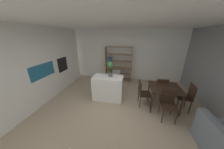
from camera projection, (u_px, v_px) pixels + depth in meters
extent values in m
plane|color=tan|center=(112.00, 111.00, 3.47)|extent=(8.88, 8.88, 0.00)
cube|color=white|center=(112.00, 20.00, 2.51)|extent=(6.46, 6.05, 0.06)
cube|color=white|center=(122.00, 55.00, 5.75)|extent=(6.46, 0.06, 2.69)
cube|color=white|center=(29.00, 68.00, 3.50)|extent=(0.65, 5.46, 2.69)
cube|color=#1E6084|center=(43.00, 71.00, 3.65)|extent=(0.01, 1.05, 0.49)
cube|color=black|center=(63.00, 64.00, 4.66)|extent=(0.04, 0.57, 0.60)
cylinder|color=#B7BABC|center=(61.00, 59.00, 4.57)|extent=(0.02, 0.46, 0.02)
cube|color=white|center=(108.00, 88.00, 4.04)|extent=(1.12, 0.61, 0.93)
cylinder|color=#4C4C51|center=(110.00, 75.00, 3.88)|extent=(0.15, 0.15, 0.13)
cylinder|color=#476633|center=(110.00, 70.00, 3.81)|extent=(0.01, 0.01, 0.26)
sphere|color=#2B7C34|center=(110.00, 65.00, 3.74)|extent=(0.18, 0.18, 0.18)
cube|color=#997551|center=(106.00, 64.00, 5.72)|extent=(0.02, 0.35, 1.84)
cube|color=#997551|center=(131.00, 65.00, 5.48)|extent=(0.02, 0.35, 1.84)
cube|color=#997551|center=(119.00, 47.00, 5.28)|extent=(1.40, 0.35, 0.02)
cube|color=#997551|center=(118.00, 80.00, 5.92)|extent=(1.40, 0.35, 0.02)
cube|color=#997551|center=(118.00, 74.00, 5.79)|extent=(1.36, 0.35, 0.02)
cube|color=#997551|center=(118.00, 68.00, 5.66)|extent=(1.36, 0.35, 0.02)
cube|color=#997551|center=(119.00, 61.00, 5.54)|extent=(1.36, 0.35, 0.02)
cube|color=#997551|center=(119.00, 54.00, 5.41)|extent=(1.36, 0.35, 0.02)
cube|color=red|center=(107.00, 71.00, 5.86)|extent=(0.03, 0.29, 0.19)
cube|color=gold|center=(108.00, 71.00, 5.85)|extent=(0.04, 0.29, 0.22)
cube|color=#338E4C|center=(109.00, 71.00, 5.85)|extent=(0.06, 0.29, 0.19)
cube|color=#338E4C|center=(110.00, 71.00, 5.83)|extent=(0.05, 0.29, 0.21)
cube|color=#338E4C|center=(108.00, 59.00, 5.60)|extent=(0.06, 0.29, 0.19)
cube|color=#8E4793|center=(109.00, 59.00, 5.59)|extent=(0.03, 0.29, 0.18)
cube|color=#2D6BAD|center=(110.00, 59.00, 5.59)|extent=(0.04, 0.29, 0.15)
cube|color=#2D6BAD|center=(111.00, 59.00, 5.58)|extent=(0.04, 0.29, 0.16)
cube|color=#B7BABC|center=(117.00, 71.00, 5.76)|extent=(0.44, 0.31, 0.26)
cube|color=black|center=(165.00, 88.00, 3.42)|extent=(0.97, 0.90, 0.03)
cylinder|color=black|center=(152.00, 103.00, 3.28)|extent=(0.04, 0.04, 0.75)
cylinder|color=black|center=(182.00, 106.00, 3.13)|extent=(0.04, 0.04, 0.75)
cylinder|color=black|center=(148.00, 91.00, 4.00)|extent=(0.04, 0.04, 0.75)
cylinder|color=black|center=(173.00, 93.00, 3.85)|extent=(0.04, 0.04, 0.75)
cube|color=black|center=(160.00, 88.00, 4.05)|extent=(0.45, 0.48, 0.03)
cube|color=black|center=(162.00, 85.00, 3.78)|extent=(0.42, 0.06, 0.43)
cylinder|color=black|center=(162.00, 91.00, 4.30)|extent=(0.03, 0.03, 0.45)
cylinder|color=black|center=(153.00, 90.00, 4.34)|extent=(0.03, 0.03, 0.45)
cylinder|color=black|center=(165.00, 96.00, 3.94)|extent=(0.03, 0.03, 0.45)
cylinder|color=black|center=(155.00, 95.00, 3.98)|extent=(0.03, 0.03, 0.45)
cube|color=black|center=(169.00, 106.00, 3.00)|extent=(0.42, 0.45, 0.03)
cube|color=black|center=(168.00, 94.00, 3.11)|extent=(0.42, 0.03, 0.47)
cylinder|color=black|center=(162.00, 116.00, 2.94)|extent=(0.03, 0.03, 0.46)
cylinder|color=black|center=(176.00, 118.00, 2.88)|extent=(0.03, 0.03, 0.46)
cylinder|color=black|center=(159.00, 108.00, 3.30)|extent=(0.03, 0.03, 0.46)
cylinder|color=black|center=(172.00, 109.00, 3.23)|extent=(0.03, 0.03, 0.46)
cube|color=black|center=(145.00, 94.00, 3.64)|extent=(0.45, 0.49, 0.03)
cube|color=black|center=(140.00, 88.00, 3.58)|extent=(0.07, 0.46, 0.44)
cylinder|color=black|center=(151.00, 103.00, 3.52)|extent=(0.03, 0.03, 0.45)
cylinder|color=black|center=(148.00, 97.00, 3.89)|extent=(0.03, 0.03, 0.45)
cylinder|color=black|center=(140.00, 103.00, 3.55)|extent=(0.03, 0.03, 0.45)
cylinder|color=black|center=(138.00, 96.00, 3.92)|extent=(0.03, 0.03, 0.45)
cube|color=black|center=(183.00, 97.00, 3.42)|extent=(0.47, 0.49, 0.03)
cube|color=black|center=(192.00, 91.00, 3.28)|extent=(0.08, 0.45, 0.45)
cylinder|color=black|center=(174.00, 99.00, 3.73)|extent=(0.03, 0.03, 0.46)
cylinder|color=black|center=(177.00, 106.00, 3.38)|extent=(0.03, 0.03, 0.46)
cylinder|color=black|center=(186.00, 101.00, 3.63)|extent=(0.03, 0.03, 0.46)
cylinder|color=black|center=(190.00, 108.00, 3.28)|extent=(0.03, 0.03, 0.46)
cube|color=slate|center=(219.00, 123.00, 2.43)|extent=(0.69, 0.14, 0.20)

